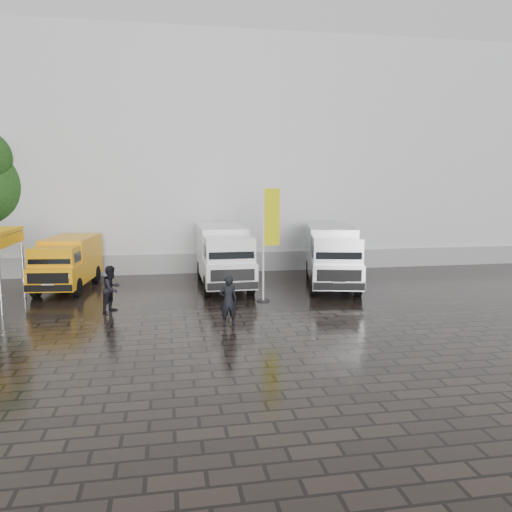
{
  "coord_description": "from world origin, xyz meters",
  "views": [
    {
      "loc": [
        -3.78,
        -17.23,
        4.53
      ],
      "look_at": [
        -0.33,
        2.2,
        1.64
      ],
      "focal_mm": 35.0,
      "sensor_mm": 36.0,
      "label": 1
    }
  ],
  "objects_px": {
    "van_yellow": "(67,264)",
    "person_front": "(228,301)",
    "flagpole": "(268,237)",
    "person_tent": "(112,289)",
    "van_silver": "(332,257)",
    "van_white": "(223,257)",
    "wheelie_bin": "(352,260)"
  },
  "relations": [
    {
      "from": "van_yellow",
      "to": "person_front",
      "type": "relative_size",
      "value": 2.93
    },
    {
      "from": "van_yellow",
      "to": "flagpole",
      "type": "bearing_deg",
      "value": -17.7
    },
    {
      "from": "person_tent",
      "to": "person_front",
      "type": "bearing_deg",
      "value": -91.84
    },
    {
      "from": "van_yellow",
      "to": "person_tent",
      "type": "relative_size",
      "value": 2.88
    },
    {
      "from": "person_tent",
      "to": "flagpole",
      "type": "bearing_deg",
      "value": -53.3
    },
    {
      "from": "van_silver",
      "to": "person_front",
      "type": "bearing_deg",
      "value": -121.04
    },
    {
      "from": "van_silver",
      "to": "flagpole",
      "type": "bearing_deg",
      "value": -131.97
    },
    {
      "from": "van_yellow",
      "to": "van_white",
      "type": "relative_size",
      "value": 0.79
    },
    {
      "from": "van_white",
      "to": "person_front",
      "type": "xyz_separation_m",
      "value": [
        -0.55,
        -6.26,
        -0.5
      ]
    },
    {
      "from": "van_silver",
      "to": "flagpole",
      "type": "height_order",
      "value": "flagpole"
    },
    {
      "from": "wheelie_bin",
      "to": "flagpole",
      "type": "bearing_deg",
      "value": -117.71
    },
    {
      "from": "person_front",
      "to": "van_silver",
      "type": "bearing_deg",
      "value": -135.17
    },
    {
      "from": "van_silver",
      "to": "person_tent",
      "type": "bearing_deg",
      "value": -148.96
    },
    {
      "from": "van_yellow",
      "to": "van_white",
      "type": "xyz_separation_m",
      "value": [
        6.68,
        -0.44,
        0.21
      ]
    },
    {
      "from": "van_silver",
      "to": "person_front",
      "type": "xyz_separation_m",
      "value": [
        -5.27,
        -5.4,
        -0.49
      ]
    },
    {
      "from": "van_yellow",
      "to": "van_silver",
      "type": "height_order",
      "value": "van_silver"
    },
    {
      "from": "van_silver",
      "to": "wheelie_bin",
      "type": "height_order",
      "value": "van_silver"
    },
    {
      "from": "flagpole",
      "to": "wheelie_bin",
      "type": "bearing_deg",
      "value": 46.37
    },
    {
      "from": "wheelie_bin",
      "to": "person_front",
      "type": "height_order",
      "value": "person_front"
    },
    {
      "from": "person_tent",
      "to": "wheelie_bin",
      "type": "bearing_deg",
      "value": -29.36
    },
    {
      "from": "wheelie_bin",
      "to": "van_white",
      "type": "bearing_deg",
      "value": -142.47
    },
    {
      "from": "person_front",
      "to": "person_tent",
      "type": "relative_size",
      "value": 0.98
    },
    {
      "from": "flagpole",
      "to": "van_yellow",
      "type": "bearing_deg",
      "value": 155.69
    },
    {
      "from": "van_white",
      "to": "flagpole",
      "type": "xyz_separation_m",
      "value": [
        1.36,
        -3.19,
        1.18
      ]
    },
    {
      "from": "wheelie_bin",
      "to": "person_tent",
      "type": "bearing_deg",
      "value": -134.22
    },
    {
      "from": "wheelie_bin",
      "to": "van_yellow",
      "type": "bearing_deg",
      "value": -154.32
    },
    {
      "from": "van_silver",
      "to": "person_tent",
      "type": "relative_size",
      "value": 3.65
    },
    {
      "from": "person_front",
      "to": "person_tent",
      "type": "bearing_deg",
      "value": -33.51
    },
    {
      "from": "van_yellow",
      "to": "van_silver",
      "type": "bearing_deg",
      "value": 0.1
    },
    {
      "from": "van_white",
      "to": "person_front",
      "type": "height_order",
      "value": "van_white"
    },
    {
      "from": "van_white",
      "to": "flagpole",
      "type": "relative_size",
      "value": 1.34
    },
    {
      "from": "flagpole",
      "to": "person_tent",
      "type": "height_order",
      "value": "flagpole"
    }
  ]
}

